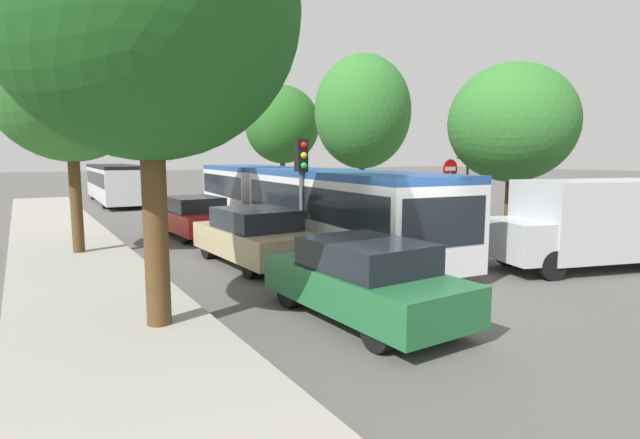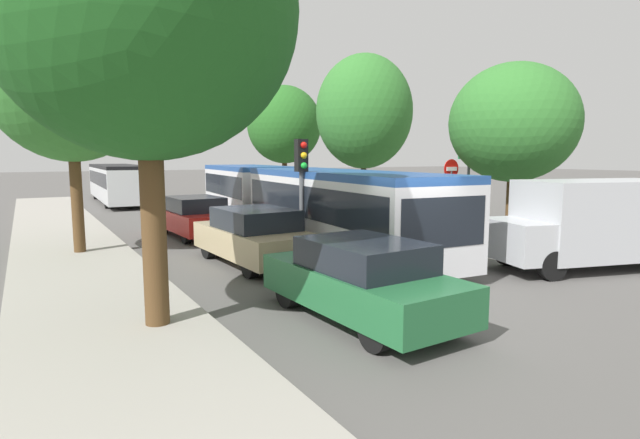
% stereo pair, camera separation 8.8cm
% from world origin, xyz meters
% --- Properties ---
extents(ground_plane, '(200.00, 200.00, 0.00)m').
position_xyz_m(ground_plane, '(0.00, 0.00, 0.00)').
color(ground_plane, '#565451').
extents(kerb_strip_left, '(3.20, 36.03, 0.14)m').
position_xyz_m(kerb_strip_left, '(-5.65, 13.01, 0.07)').
color(kerb_strip_left, '#9E998E').
rests_on(kerb_strip_left, ground).
extents(articulated_bus, '(4.01, 16.99, 2.50)m').
position_xyz_m(articulated_bus, '(1.61, 8.48, 1.44)').
color(articulated_bus, silver).
rests_on(articulated_bus, ground).
extents(city_bus_rear, '(2.79, 11.14, 2.38)m').
position_xyz_m(city_bus_rear, '(-1.62, 26.03, 1.38)').
color(city_bus_rear, silver).
rests_on(city_bus_rear, ground).
extents(queued_car_green, '(1.95, 4.26, 1.46)m').
position_xyz_m(queued_car_green, '(-1.65, -0.36, 0.74)').
color(queued_car_green, '#236638').
rests_on(queued_car_green, ground).
extents(queued_car_tan, '(2.05, 4.48, 1.53)m').
position_xyz_m(queued_car_tan, '(-1.44, 4.94, 0.78)').
color(queued_car_tan, tan).
rests_on(queued_car_tan, ground).
extents(queued_car_red, '(1.96, 4.30, 1.47)m').
position_xyz_m(queued_car_red, '(-1.46, 10.40, 0.74)').
color(queued_car_red, '#B21E19').
rests_on(queued_car_red, ground).
extents(white_van, '(5.34, 3.25, 2.31)m').
position_xyz_m(white_van, '(5.90, -0.05, 1.24)').
color(white_van, '#B7BABF').
rests_on(white_van, ground).
extents(traffic_light, '(0.32, 0.36, 3.40)m').
position_xyz_m(traffic_light, '(-0.06, 4.77, 2.50)').
color(traffic_light, '#56595E').
rests_on(traffic_light, ground).
extents(no_entry_sign, '(0.70, 0.08, 2.82)m').
position_xyz_m(no_entry_sign, '(6.73, 5.81, 1.88)').
color(no_entry_sign, '#56595E').
rests_on(no_entry_sign, ground).
extents(direction_sign_post, '(0.37, 1.38, 3.60)m').
position_xyz_m(direction_sign_post, '(7.83, 5.99, 2.55)').
color(direction_sign_post, '#56595E').
rests_on(direction_sign_post, ground).
extents(tree_left_near, '(4.81, 4.81, 7.58)m').
position_xyz_m(tree_left_near, '(-4.96, 0.93, 5.08)').
color(tree_left_near, '#51381E').
rests_on(tree_left_near, ground).
extents(tree_left_mid, '(4.67, 4.67, 7.98)m').
position_xyz_m(tree_left_mid, '(-5.45, 8.53, 5.36)').
color(tree_left_mid, '#51381E').
rests_on(tree_left_mid, ground).
extents(tree_right_near, '(4.52, 4.52, 6.22)m').
position_xyz_m(tree_right_near, '(8.43, 4.54, 4.11)').
color(tree_right_near, '#51381E').
rests_on(tree_right_near, ground).
extents(tree_right_mid, '(4.96, 4.96, 8.10)m').
position_xyz_m(tree_right_mid, '(8.61, 13.79, 5.05)').
color(tree_right_mid, '#51381E').
rests_on(tree_right_mid, ground).
extents(tree_right_far, '(5.09, 5.09, 7.74)m').
position_xyz_m(tree_right_far, '(8.97, 23.69, 4.95)').
color(tree_right_far, '#51381E').
rests_on(tree_right_far, ground).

